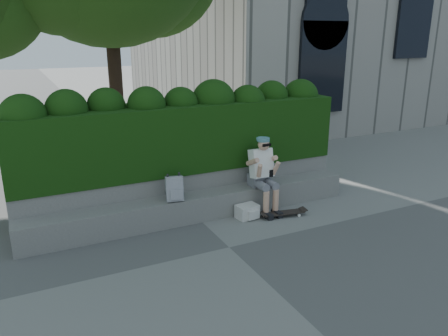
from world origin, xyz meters
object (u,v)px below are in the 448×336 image
backpack_plaid (174,189)px  backpack_ground (247,211)px  person (263,172)px  skateboard (283,213)px

backpack_plaid → backpack_ground: (1.25, -0.28, -0.54)m
person → backpack_ground: person is taller
backpack_plaid → backpack_ground: backpack_plaid is taller
person → skateboard: size_ratio=1.73×
skateboard → backpack_plaid: backpack_plaid is taller
person → backpack_ground: size_ratio=3.66×
person → backpack_plaid: bearing=177.2°
person → backpack_plaid: 1.68m
skateboard → backpack_plaid: 2.02m
person → backpack_ground: 0.78m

